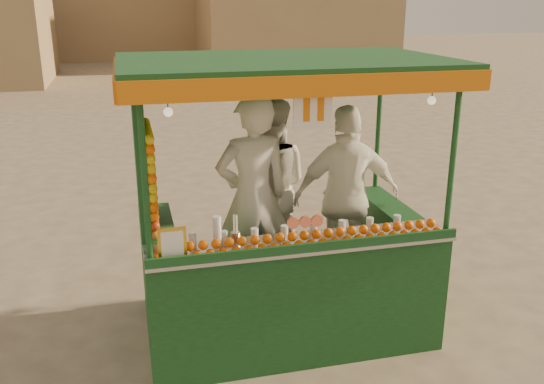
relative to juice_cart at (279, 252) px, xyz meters
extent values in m
plane|color=brown|center=(0.03, 0.05, -0.83)|extent=(90.00, 90.00, 0.00)
cube|color=#957A55|center=(7.03, 24.05, 1.67)|extent=(9.00, 6.00, 5.00)
cube|color=#0F381C|center=(0.07, 0.12, -0.68)|extent=(2.59, 1.59, 0.30)
cylinder|color=black|center=(-0.82, 0.12, -0.65)|extent=(0.36, 0.10, 0.36)
cylinder|color=black|center=(0.97, 0.12, -0.65)|extent=(0.36, 0.10, 0.36)
cube|color=#0F381C|center=(0.07, -0.52, -0.13)|extent=(2.59, 0.30, 0.80)
cube|color=#0F381C|center=(-1.07, 0.22, -0.13)|extent=(0.30, 1.29, 0.80)
cube|color=#0F381C|center=(1.22, 0.22, -0.13)|extent=(0.30, 1.29, 0.80)
cube|color=#B2B2B7|center=(0.07, -0.49, 0.28)|extent=(2.59, 0.46, 0.03)
cylinder|color=#0F381C|center=(-1.17, -0.62, 0.96)|extent=(0.05, 0.05, 1.39)
cylinder|color=#0F381C|center=(1.32, -0.62, 0.96)|extent=(0.05, 0.05, 1.39)
cylinder|color=#0F381C|center=(-1.17, 0.87, 0.96)|extent=(0.05, 0.05, 1.39)
cylinder|color=#0F381C|center=(1.32, 0.87, 0.96)|extent=(0.05, 0.05, 1.39)
cube|color=#0F381C|center=(0.07, 0.12, 1.70)|extent=(2.79, 1.79, 0.08)
cube|color=#CD660B|center=(0.07, -0.77, 1.62)|extent=(2.79, 0.04, 0.16)
cube|color=#CD660B|center=(0.07, 1.02, 1.62)|extent=(2.79, 0.04, 0.16)
cube|color=#CD660B|center=(-1.32, 0.12, 1.62)|extent=(0.04, 1.79, 0.16)
cube|color=#CD660B|center=(1.47, 0.12, 1.62)|extent=(0.04, 1.79, 0.16)
cylinder|color=#FF6F4D|center=(0.05, -0.62, 0.52)|extent=(0.10, 0.02, 0.10)
cube|color=gold|center=(-1.00, -0.62, 0.44)|extent=(0.22, 0.02, 0.28)
cube|color=white|center=(0.07, -0.69, 1.44)|extent=(0.30, 0.01, 0.30)
sphere|color=#FFE5B2|center=(-0.97, -0.55, 1.44)|extent=(0.07, 0.07, 0.07)
sphere|color=#FFE5B2|center=(1.12, -0.55, 1.44)|extent=(0.07, 0.07, 0.07)
imported|color=white|center=(-0.17, 0.31, 0.44)|extent=(0.76, 0.54, 1.95)
imported|color=silver|center=(0.07, 0.72, 0.39)|extent=(1.06, 0.93, 1.85)
imported|color=white|center=(0.77, 0.31, 0.37)|extent=(1.09, 0.54, 1.80)
camera|label=1|loc=(-1.27, -4.80, 2.21)|focal=38.85mm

